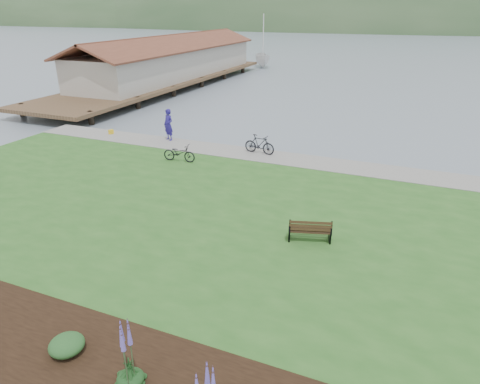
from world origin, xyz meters
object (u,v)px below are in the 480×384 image
(park_bench, at_px, (310,230))
(bicycle_a, at_px, (179,153))
(person, at_px, (168,122))
(sailboat, at_px, (263,67))

(park_bench, height_order, bicycle_a, bicycle_a)
(park_bench, distance_m, person, 14.50)
(person, height_order, bicycle_a, person)
(bicycle_a, xyz_separation_m, sailboat, (-10.47, 42.13, -0.88))
(park_bench, relative_size, sailboat, 0.07)
(sailboat, bearing_deg, person, -105.49)
(park_bench, distance_m, sailboat, 51.61)
(park_bench, xyz_separation_m, person, (-11.33, 9.02, 0.70))
(park_bench, xyz_separation_m, sailboat, (-19.18, 47.90, -0.86))
(sailboat, bearing_deg, park_bench, -95.08)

